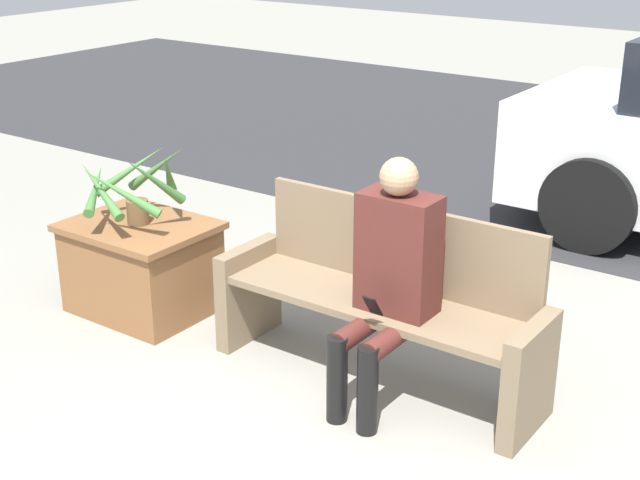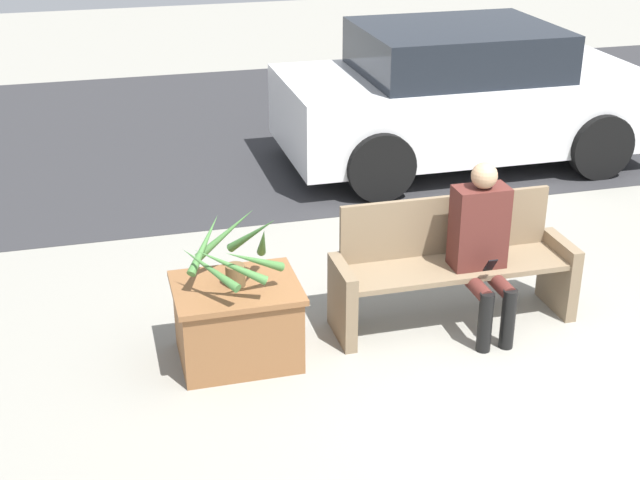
{
  "view_description": "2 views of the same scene",
  "coord_description": "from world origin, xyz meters",
  "px_view_note": "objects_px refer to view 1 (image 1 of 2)",
  "views": [
    {
      "loc": [
        2.08,
        -2.77,
        2.43
      ],
      "look_at": [
        -0.7,
        1.12,
        0.58
      ],
      "focal_mm": 50.0,
      "sensor_mm": 36.0,
      "label": 1
    },
    {
      "loc": [
        -2.59,
        -4.6,
        3.36
      ],
      "look_at": [
        -1.11,
        0.99,
        0.72
      ],
      "focal_mm": 50.0,
      "sensor_mm": 36.0,
      "label": 2
    }
  ],
  "objects_px": {
    "bench": "(382,301)",
    "person_seated": "(390,273)",
    "planter_box": "(142,264)",
    "potted_plant": "(133,185)"
  },
  "relations": [
    {
      "from": "person_seated",
      "to": "planter_box",
      "type": "distance_m",
      "value": 1.83
    },
    {
      "from": "person_seated",
      "to": "potted_plant",
      "type": "bearing_deg",
      "value": 179.81
    },
    {
      "from": "person_seated",
      "to": "planter_box",
      "type": "xyz_separation_m",
      "value": [
        -1.79,
        0.02,
        -0.39
      ]
    },
    {
      "from": "bench",
      "to": "planter_box",
      "type": "height_order",
      "value": "bench"
    },
    {
      "from": "bench",
      "to": "person_seated",
      "type": "xyz_separation_m",
      "value": [
        0.15,
        -0.18,
        0.26
      ]
    },
    {
      "from": "potted_plant",
      "to": "person_seated",
      "type": "bearing_deg",
      "value": -0.19
    },
    {
      "from": "planter_box",
      "to": "potted_plant",
      "type": "xyz_separation_m",
      "value": [
        -0.0,
        -0.02,
        0.51
      ]
    },
    {
      "from": "person_seated",
      "to": "potted_plant",
      "type": "xyz_separation_m",
      "value": [
        -1.79,
        0.01,
        0.12
      ]
    },
    {
      "from": "bench",
      "to": "potted_plant",
      "type": "distance_m",
      "value": 1.7
    },
    {
      "from": "person_seated",
      "to": "bench",
      "type": "bearing_deg",
      "value": 129.8
    }
  ]
}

